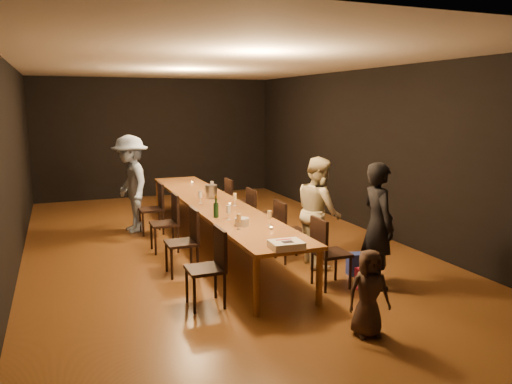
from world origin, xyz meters
name	(u,v)px	position (x,y,z in m)	size (l,w,h in m)	color
ground	(215,245)	(0.00, 0.00, 0.00)	(10.00, 10.00, 0.00)	#3E260F
room_shell	(213,122)	(0.00, 0.00, 2.08)	(6.04, 10.04, 3.02)	black
table	(214,205)	(0.00, 0.00, 0.70)	(0.90, 6.00, 0.75)	brown
chair_right_0	(331,252)	(0.85, -2.40, 0.47)	(0.42, 0.42, 0.93)	black
chair_right_1	(291,231)	(0.85, -1.20, 0.47)	(0.42, 0.42, 0.93)	black
chair_right_2	(261,215)	(0.85, 0.00, 0.47)	(0.42, 0.42, 0.93)	black
chair_right_3	(238,202)	(0.85, 1.20, 0.47)	(0.42, 0.42, 0.93)	black
chair_left_0	(205,268)	(-0.85, -2.40, 0.47)	(0.42, 0.42, 0.93)	black
chair_left_1	(181,242)	(-0.85, -1.20, 0.47)	(0.42, 0.42, 0.93)	black
chair_left_2	(164,223)	(-0.85, 0.00, 0.47)	(0.42, 0.42, 0.93)	black
chair_left_3	(151,209)	(-0.85, 1.20, 0.47)	(0.42, 0.42, 0.93)	black
woman_birthday	(378,225)	(1.41, -2.61, 0.82)	(0.60, 0.39, 1.64)	black
woman_tan	(319,211)	(1.15, -1.50, 0.81)	(0.78, 0.61, 1.61)	beige
man_blue	(131,184)	(-1.15, 1.50, 0.90)	(1.16, 0.67, 1.80)	#8AA5D5
child	(369,293)	(0.50, -3.76, 0.46)	(0.45, 0.29, 0.92)	#38281F
gift_bag_red	(364,278)	(1.22, -2.62, 0.14)	(0.23, 0.12, 0.27)	#E3225F
gift_bag_blue	(356,264)	(1.41, -2.13, 0.16)	(0.25, 0.17, 0.31)	#23359A
birthday_cake	(286,245)	(-0.03, -2.89, 0.79)	(0.38, 0.31, 0.09)	white
plate_stack	(242,222)	(-0.14, -1.72, 0.80)	(0.19, 0.19, 0.11)	silver
champagne_bottle	(216,207)	(-0.31, -1.10, 0.91)	(0.08, 0.08, 0.32)	black
ice_bucket	(211,191)	(0.06, 0.38, 0.86)	(0.21, 0.21, 0.23)	#B3B4B8
wineglass_0	(239,222)	(-0.24, -1.88, 0.85)	(0.06, 0.06, 0.21)	beige
wineglass_1	(269,218)	(0.21, -1.84, 0.85)	(0.06, 0.06, 0.21)	beige
wineglass_2	(229,213)	(-0.19, -1.31, 0.85)	(0.06, 0.06, 0.21)	silver
wineglass_3	(235,199)	(0.22, -0.41, 0.85)	(0.06, 0.06, 0.21)	beige
wineglass_4	(200,197)	(-0.25, -0.03, 0.85)	(0.06, 0.06, 0.21)	silver
wineglass_5	(212,187)	(0.23, 0.90, 0.85)	(0.06, 0.06, 0.21)	silver
tealight_near	(271,228)	(0.15, -2.04, 0.77)	(0.05, 0.05, 0.03)	#B2B7B2
tealight_mid	(230,205)	(0.15, -0.37, 0.77)	(0.05, 0.05, 0.03)	#B2B7B2
tealight_far	(192,183)	(0.15, 2.05, 0.77)	(0.05, 0.05, 0.03)	#B2B7B2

